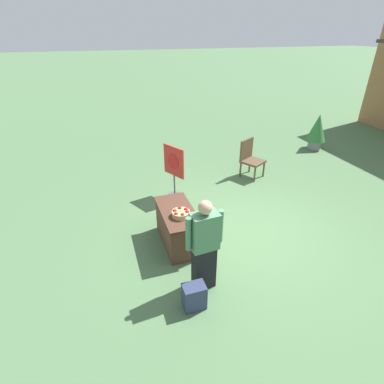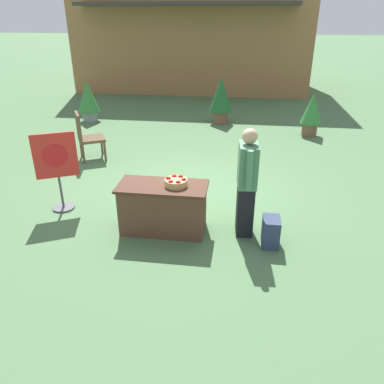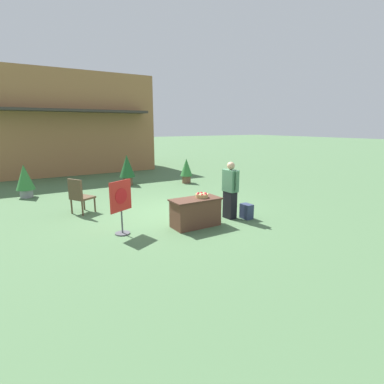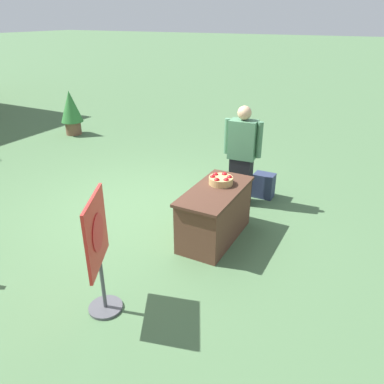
{
  "view_description": "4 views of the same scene",
  "coord_description": "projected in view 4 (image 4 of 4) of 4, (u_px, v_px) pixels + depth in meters",
  "views": [
    {
      "loc": [
        4.41,
        -2.6,
        3.75
      ],
      "look_at": [
        -0.69,
        -0.92,
        0.8
      ],
      "focal_mm": 28.0,
      "sensor_mm": 36.0,
      "label": 1
    },
    {
      "loc": [
        0.93,
        -6.21,
        2.99
      ],
      "look_at": [
        0.25,
        -1.37,
        0.66
      ],
      "focal_mm": 35.0,
      "sensor_mm": 36.0,
      "label": 2
    },
    {
      "loc": [
        -4.18,
        -7.71,
        2.57
      ],
      "look_at": [
        0.09,
        -0.76,
        0.77
      ],
      "focal_mm": 28.0,
      "sensor_mm": 36.0,
      "label": 3
    },
    {
      "loc": [
        -4.3,
        -3.19,
        2.83
      ],
      "look_at": [
        -0.33,
        -1.11,
        0.71
      ],
      "focal_mm": 35.0,
      "sensor_mm": 36.0,
      "label": 4
    }
  ],
  "objects": [
    {
      "name": "person_visitor",
      "position": [
        242.0,
        156.0,
        5.93
      ],
      "size": [
        0.29,
        0.61,
        1.61
      ],
      "rotation": [
        0.0,
        0.0,
        -3.07
      ],
      "color": "black",
      "rests_on": "ground_plane"
    },
    {
      "name": "backpack",
      "position": [
        264.0,
        185.0,
        6.37
      ],
      "size": [
        0.24,
        0.34,
        0.42
      ],
      "color": "#2D3856",
      "rests_on": "ground_plane"
    },
    {
      "name": "potted_plant_far_left",
      "position": [
        71.0,
        110.0,
        9.57
      ],
      "size": [
        0.56,
        0.56,
        1.12
      ],
      "color": "brown",
      "rests_on": "ground_plane"
    },
    {
      "name": "poster_board",
      "position": [
        98.0,
        250.0,
        3.67
      ],
      "size": [
        0.62,
        0.36,
        1.32
      ],
      "rotation": [
        0.0,
        0.0,
        -1.1
      ],
      "color": "#4C4C51",
      "rests_on": "ground_plane"
    },
    {
      "name": "display_table",
      "position": [
        215.0,
        214.0,
        5.11
      ],
      "size": [
        1.31,
        0.63,
        0.74
      ],
      "color": "brown",
      "rests_on": "ground_plane"
    },
    {
      "name": "ground_plane",
      "position": [
        141.0,
        210.0,
        6.0
      ],
      "size": [
        120.0,
        120.0,
        0.0
      ],
      "primitive_type": "plane",
      "color": "#4C7047"
    },
    {
      "name": "apple_basket",
      "position": [
        221.0,
        180.0,
        5.1
      ],
      "size": [
        0.33,
        0.33,
        0.13
      ],
      "color": "tan",
      "rests_on": "display_table"
    }
  ]
}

